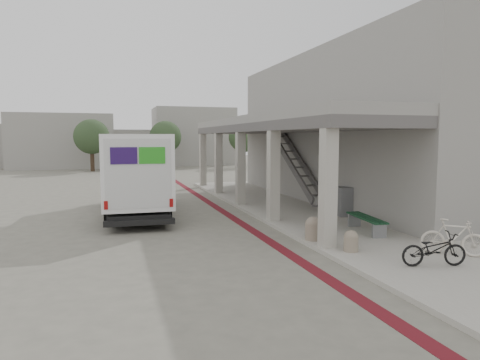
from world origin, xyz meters
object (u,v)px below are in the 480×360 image
object	(u,v)px
utility_cabinet	(343,201)
bicycle_black	(434,249)
bicycle_cream	(453,237)
bench	(366,221)
fedex_truck	(136,172)

from	to	relation	value
utility_cabinet	bicycle_black	distance (m)	6.49
bicycle_black	bicycle_cream	xyz separation A→B (m)	(1.14, 0.62, 0.07)
utility_cabinet	bench	bearing A→B (deg)	-101.72
bench	utility_cabinet	bearing A→B (deg)	80.97
bicycle_black	bicycle_cream	world-z (taller)	bicycle_cream
bench	bicycle_black	bearing A→B (deg)	-91.96
fedex_truck	utility_cabinet	world-z (taller)	fedex_truck
fedex_truck	bicycle_black	size ratio (longest dim) A/B	5.01
fedex_truck	bicycle_black	bearing A→B (deg)	-55.83
bicycle_cream	bicycle_black	bearing A→B (deg)	158.20
fedex_truck	bicycle_cream	xyz separation A→B (m)	(7.22, -9.05, -1.12)
bicycle_black	fedex_truck	bearing A→B (deg)	45.62
fedex_truck	bicycle_cream	world-z (taller)	fedex_truck
utility_cabinet	bicycle_cream	xyz separation A→B (m)	(-0.25, -5.72, -0.08)
bench	utility_cabinet	world-z (taller)	utility_cabinet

